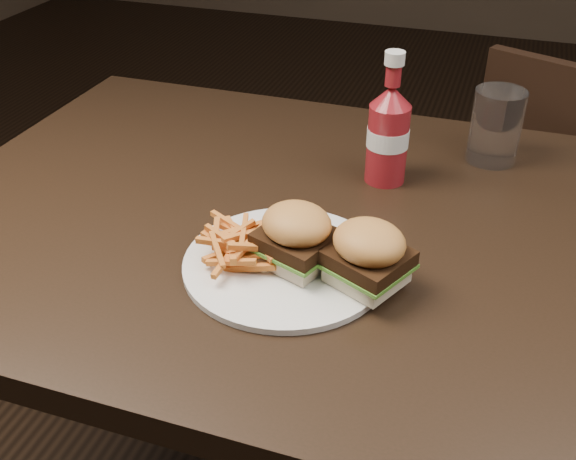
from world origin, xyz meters
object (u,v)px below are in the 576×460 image
(ketchup_bottle, at_px, (387,144))
(dining_table, at_px, (336,232))
(plate, at_px, (285,264))
(tumbler, at_px, (495,128))

(ketchup_bottle, bearing_deg, dining_table, -106.06)
(dining_table, bearing_deg, plate, -103.95)
(ketchup_bottle, xyz_separation_m, tumbler, (0.15, 0.12, -0.01))
(tumbler, bearing_deg, ketchup_bottle, -140.74)
(dining_table, distance_m, plate, 0.13)
(dining_table, height_order, plate, plate)
(tumbler, bearing_deg, plate, -119.70)
(plate, distance_m, ketchup_bottle, 0.28)
(plate, relative_size, ketchup_bottle, 2.09)
(dining_table, xyz_separation_m, plate, (-0.03, -0.13, 0.03))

